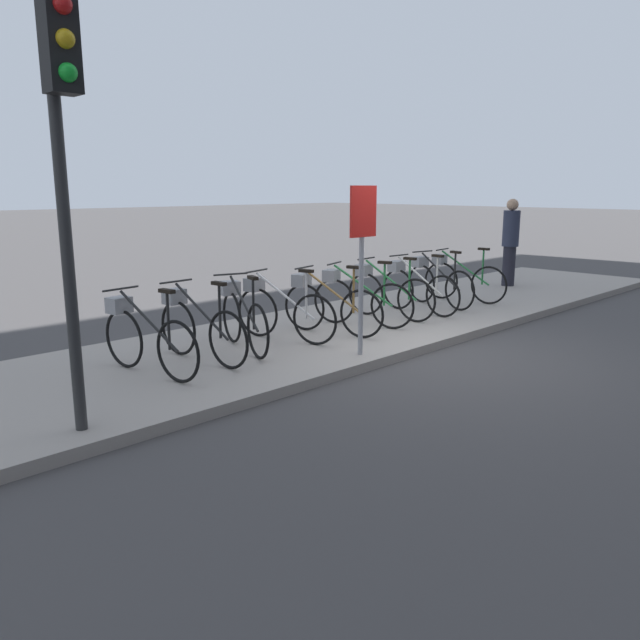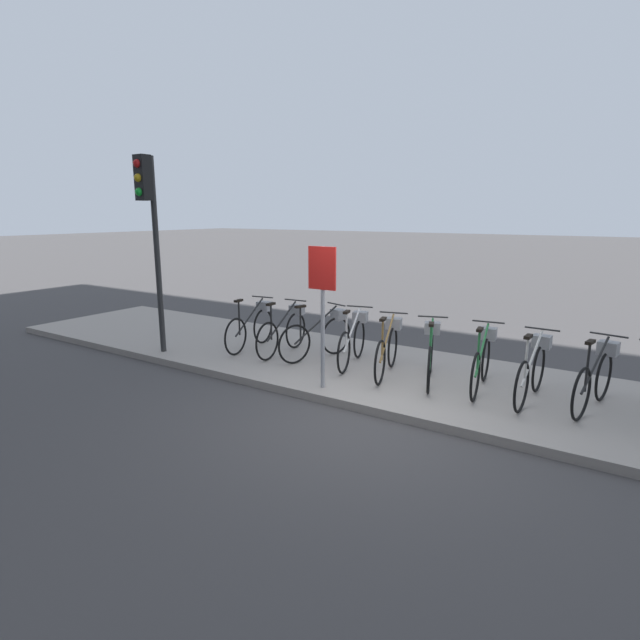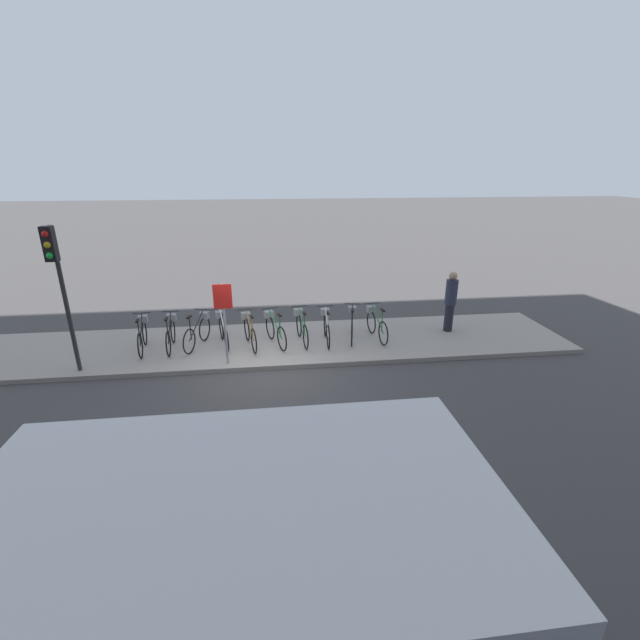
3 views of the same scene
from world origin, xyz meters
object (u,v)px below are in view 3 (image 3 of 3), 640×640
parked_bicycle_1 (171,332)px  parked_bicycle_9 (376,323)px  sign_post (224,310)px  parked_bicycle_2 (198,330)px  parked_bicycle_3 (223,329)px  parked_bicycle_0 (142,334)px  parked_bicycle_8 (352,324)px  pedestrian (451,300)px  parked_bicycle_5 (275,329)px  traffic_light (57,270)px  parked_bicycle_4 (249,330)px  parked_bicycle_6 (301,327)px  parked_bicycle_7 (326,326)px

parked_bicycle_1 → parked_bicycle_9: bearing=0.3°
parked_bicycle_1 → sign_post: size_ratio=0.79×
parked_bicycle_2 → parked_bicycle_3: same height
parked_bicycle_0 → parked_bicycle_8: (5.69, 0.11, 0.00)m
parked_bicycle_0 → pedestrian: size_ratio=0.89×
parked_bicycle_1 → parked_bicycle_5: (2.78, -0.05, 0.00)m
parked_bicycle_9 → pedestrian: pedestrian is taller
parked_bicycle_2 → traffic_light: (-2.66, -1.32, 2.05)m
parked_bicycle_4 → parked_bicycle_6: (1.43, 0.11, 0.00)m
parked_bicycle_1 → parked_bicycle_4: bearing=-2.5°
parked_bicycle_4 → pedestrian: bearing=4.0°
parked_bicycle_8 → traffic_light: 7.33m
parked_bicycle_4 → sign_post: 1.56m
parked_bicycle_0 → parked_bicycle_9: size_ratio=1.00×
parked_bicycle_3 → parked_bicycle_8: same height
parked_bicycle_5 → parked_bicycle_7: size_ratio=0.95×
parked_bicycle_4 → parked_bicycle_5: (0.68, 0.04, 0.00)m
parked_bicycle_2 → pedestrian: pedestrian is taller
parked_bicycle_6 → traffic_light: traffic_light is taller
parked_bicycle_1 → sign_post: (1.57, -1.20, 0.96)m
parked_bicycle_9 → sign_post: sign_post is taller
parked_bicycle_6 → parked_bicycle_8: (1.44, 0.04, 0.00)m
parked_bicycle_5 → parked_bicycle_3: bearing=174.5°
parked_bicycle_6 → parked_bicycle_7: bearing=-5.6°
parked_bicycle_9 → parked_bicycle_6: bearing=-179.7°
parked_bicycle_0 → parked_bicycle_2: (1.44, 0.12, 0.00)m
parked_bicycle_2 → sign_post: 1.81m
parked_bicycle_1 → sign_post: bearing=-37.3°
parked_bicycle_4 → parked_bicycle_7: 2.13m
parked_bicycle_4 → sign_post: (-0.52, -1.11, 0.96)m
parked_bicycle_5 → traffic_light: traffic_light is taller
parked_bicycle_6 → parked_bicycle_8: same height
parked_bicycle_5 → sign_post: sign_post is taller
parked_bicycle_2 → sign_post: bearing=-56.0°
parked_bicycle_4 → parked_bicycle_6: 1.44m
parked_bicycle_5 → pedestrian: pedestrian is taller
parked_bicycle_5 → parked_bicycle_9: (2.88, 0.08, 0.00)m
parked_bicycle_2 → parked_bicycle_3: size_ratio=0.98×
parked_bicycle_3 → traffic_light: (-3.32, -1.34, 2.05)m
parked_bicycle_0 → sign_post: (2.29, -1.15, 0.96)m
pedestrian → parked_bicycle_0: bearing=-177.6°
traffic_light → parked_bicycle_2: bearing=26.4°
sign_post → traffic_light: bearing=-179.2°
parked_bicycle_2 → sign_post: size_ratio=0.76×
parked_bicycle_7 → parked_bicycle_8: (0.75, 0.11, 0.00)m
parked_bicycle_4 → parked_bicycle_5: bearing=3.7°
parked_bicycle_9 → parked_bicycle_4: bearing=-178.0°
pedestrian → sign_post: (-6.37, -1.51, 0.44)m
parked_bicycle_4 → parked_bicycle_8: same height
parked_bicycle_1 → parked_bicycle_7: 4.22m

